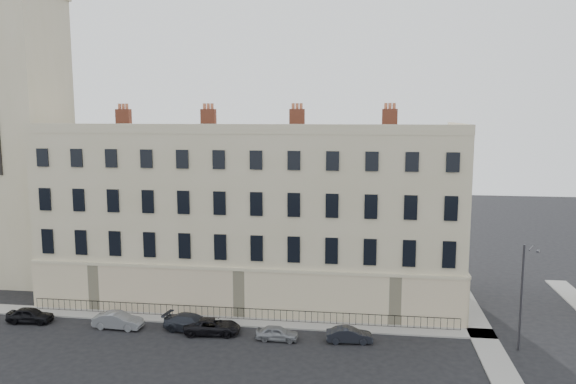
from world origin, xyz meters
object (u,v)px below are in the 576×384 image
(car_c, at_px, (192,323))
(car_b, at_px, (118,320))
(car_e, at_px, (277,333))
(car_d, at_px, (212,326))
(streetlamp, at_px, (523,293))
(car_a, at_px, (30,315))
(car_f, at_px, (349,335))

(car_c, bearing_deg, car_b, 101.38)
(car_c, distance_m, car_e, 6.82)
(car_d, height_order, car_e, car_d)
(car_e, bearing_deg, car_b, 88.05)
(streetlamp, bearing_deg, car_c, -156.19)
(car_a, bearing_deg, car_d, -94.22)
(car_c, xyz_separation_m, car_e, (6.77, -0.83, -0.11))
(car_b, distance_m, car_f, 17.95)
(car_c, relative_size, car_f, 1.33)
(car_b, distance_m, car_e, 12.67)
(car_e, relative_size, car_f, 0.93)
(car_b, bearing_deg, car_f, -88.74)
(car_c, height_order, car_e, car_c)
(car_b, height_order, car_d, car_b)
(car_a, xyz_separation_m, car_f, (25.45, -0.43, -0.06))
(car_b, bearing_deg, car_e, -90.53)
(car_c, bearing_deg, car_a, 99.19)
(car_d, bearing_deg, car_e, -101.48)
(car_c, height_order, streetlamp, streetlamp)
(car_e, distance_m, streetlamp, 17.65)
(car_c, relative_size, streetlamp, 0.59)
(car_b, distance_m, car_c, 5.89)
(car_e, bearing_deg, streetlamp, -87.65)
(car_a, xyz_separation_m, streetlamp, (37.40, -0.24, 3.63))
(car_c, height_order, car_d, car_c)
(car_f, bearing_deg, car_b, 83.81)
(car_a, relative_size, car_b, 0.94)
(car_d, height_order, car_f, car_d)
(car_c, height_order, car_f, car_c)
(car_d, relative_size, car_f, 1.25)
(car_d, xyz_separation_m, car_e, (5.07, -0.51, -0.05))
(car_e, height_order, car_f, car_f)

